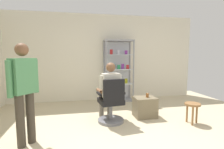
% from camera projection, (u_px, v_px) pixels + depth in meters
% --- Properties ---
extents(ground_plane, '(7.20, 7.20, 0.00)m').
position_uv_depth(ground_plane, '(133.00, 144.00, 2.87)').
color(ground_plane, '#C6B793').
extents(back_wall, '(6.00, 0.10, 2.70)m').
position_uv_depth(back_wall, '(104.00, 58.00, 5.63)').
color(back_wall, silver).
rests_on(back_wall, ground).
extents(display_cabinet_main, '(0.90, 0.45, 1.90)m').
position_uv_depth(display_cabinet_main, '(118.00, 70.00, 5.53)').
color(display_cabinet_main, gray).
rests_on(display_cabinet_main, ground).
extents(office_chair, '(0.59, 0.56, 0.96)m').
position_uv_depth(office_chair, '(112.00, 105.00, 3.72)').
color(office_chair, slate).
rests_on(office_chair, ground).
extents(seated_shopkeeper, '(0.52, 0.60, 1.29)m').
position_uv_depth(seated_shopkeeper, '(109.00, 89.00, 3.84)').
color(seated_shopkeeper, slate).
rests_on(seated_shopkeeper, ground).
extents(storage_crate, '(0.50, 0.40, 0.47)m').
position_uv_depth(storage_crate, '(145.00, 107.00, 4.10)').
color(storage_crate, '#72664C').
rests_on(storage_crate, ground).
extents(tea_glass, '(0.07, 0.07, 0.09)m').
position_uv_depth(tea_glass, '(147.00, 95.00, 4.07)').
color(tea_glass, brown).
rests_on(tea_glass, storage_crate).
extents(standing_customer, '(0.40, 0.42, 1.63)m').
position_uv_depth(standing_customer, '(24.00, 88.00, 2.75)').
color(standing_customer, '#3F382D').
rests_on(standing_customer, ground).
extents(wooden_stool, '(0.32, 0.32, 0.44)m').
position_uv_depth(wooden_stool, '(192.00, 107.00, 3.69)').
color(wooden_stool, olive).
rests_on(wooden_stool, ground).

